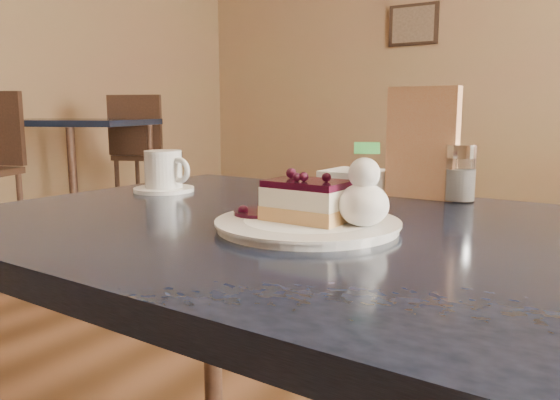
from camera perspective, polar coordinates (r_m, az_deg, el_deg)
The scene contains 10 objects.
main_table at distance 0.80m, azimuth 4.58°, elevation -7.52°, with size 1.13×0.77×0.69m.
dessert_plate at distance 0.75m, azimuth 2.89°, elevation -2.60°, with size 0.25×0.25×0.01m, color white.
cheesecake_slice at distance 0.74m, azimuth 2.91°, elevation -0.08°, with size 0.11×0.08×0.06m.
whipped_cream at distance 0.71m, azimuth 8.72°, elevation -0.47°, with size 0.07×0.07×0.06m.
berry_sauce at distance 0.78m, azimuth -2.18°, elevation -1.35°, with size 0.07×0.07×0.01m, color black.
coffee_set at distance 1.11m, azimuth -11.99°, elevation 2.73°, with size 0.13×0.12×0.08m.
menu_card at distance 1.03m, azimuth 14.63°, elevation 5.78°, with size 0.13×0.03×0.20m, color beige.
sugar_shaker at distance 1.01m, azimuth 18.34°, elevation 2.73°, with size 0.06×0.06×0.10m.
napkin_stack at distance 1.07m, azimuth 7.86°, elevation 1.88°, with size 0.11×0.11×0.05m, color white.
bg_table_far_left at distance 4.31m, azimuth -20.53°, elevation -1.71°, with size 1.30×1.92×1.28m.
Camera 1 is at (0.41, -0.50, 0.85)m, focal length 35.00 mm.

